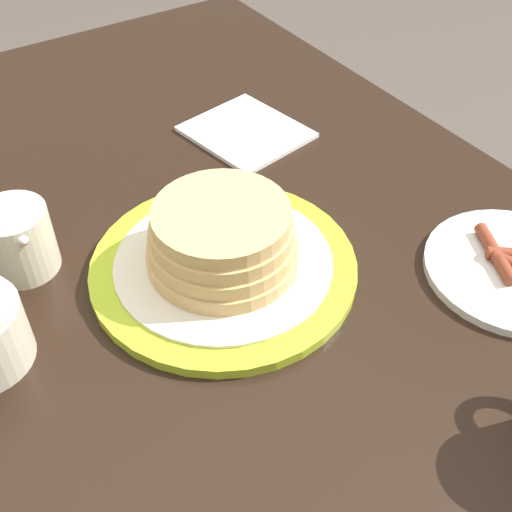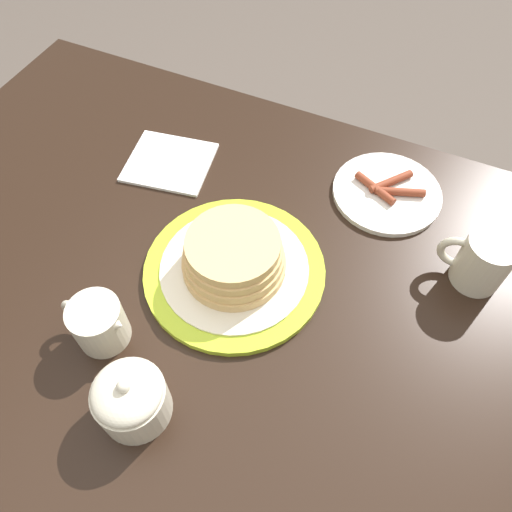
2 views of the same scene
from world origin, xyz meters
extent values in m
cube|color=black|center=(0.00, 0.00, 0.75)|extent=(1.24, 0.88, 0.03)
cube|color=black|center=(0.56, -0.38, 0.37)|extent=(0.07, 0.07, 0.74)
cylinder|color=#AAC628|center=(-0.03, -0.03, 0.77)|extent=(0.29, 0.29, 0.01)
cylinder|color=beige|center=(-0.03, -0.03, 0.78)|extent=(0.24, 0.24, 0.00)
cylinder|color=tan|center=(-0.03, -0.03, 0.79)|extent=(0.16, 0.16, 0.02)
cylinder|color=tan|center=(-0.03, -0.03, 0.81)|extent=(0.16, 0.16, 0.02)
cylinder|color=tan|center=(-0.03, -0.03, 0.82)|extent=(0.15, 0.15, 0.02)
cylinder|color=tan|center=(-0.03, -0.03, 0.84)|extent=(0.14, 0.14, 0.02)
cylinder|color=brown|center=(-0.19, -0.28, 0.78)|extent=(0.08, 0.05, 0.01)
cylinder|color=beige|center=(0.09, 0.15, 0.80)|extent=(0.08, 0.08, 0.08)
cone|color=beige|center=(0.06, 0.15, 0.83)|extent=(0.03, 0.03, 0.04)
torus|color=beige|center=(0.13, 0.15, 0.81)|extent=(0.04, 0.01, 0.04)
cube|color=white|center=(0.18, -0.20, 0.77)|extent=(0.17, 0.16, 0.01)
camera|label=1|loc=(-0.47, 0.22, 1.25)|focal=45.00mm
camera|label=2|loc=(-0.24, 0.35, 1.44)|focal=35.00mm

